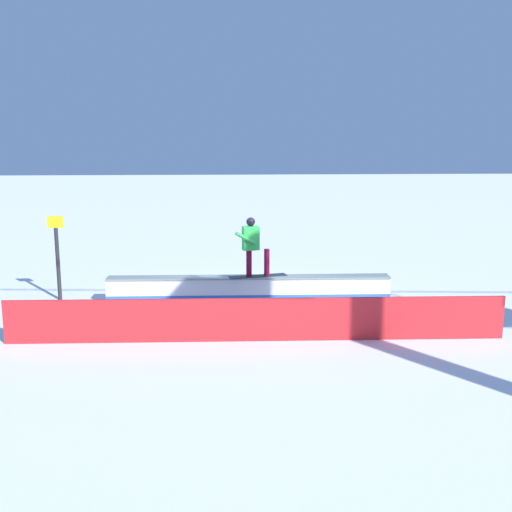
% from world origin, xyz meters
% --- Properties ---
extents(ground_plane, '(120.00, 120.00, 0.00)m').
position_xyz_m(ground_plane, '(0.00, 0.00, 0.00)').
color(ground_plane, white).
extents(grind_box, '(7.17, 0.69, 0.67)m').
position_xyz_m(grind_box, '(0.00, 0.00, 0.31)').
color(grind_box, white).
rests_on(grind_box, ground_plane).
extents(snowboarder, '(1.51, 0.64, 1.51)m').
position_xyz_m(snowboarder, '(-0.10, 0.04, 1.50)').
color(snowboarder, '#19232B').
rests_on(snowboarder, grind_box).
extents(safety_fence, '(10.22, 0.38, 0.90)m').
position_xyz_m(safety_fence, '(0.00, 3.02, 0.45)').
color(safety_fence, red).
rests_on(safety_fence, ground_plane).
extents(trail_marker, '(0.40, 0.10, 2.18)m').
position_xyz_m(trail_marker, '(4.88, -0.59, 1.16)').
color(trail_marker, '#262628').
rests_on(trail_marker, ground_plane).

